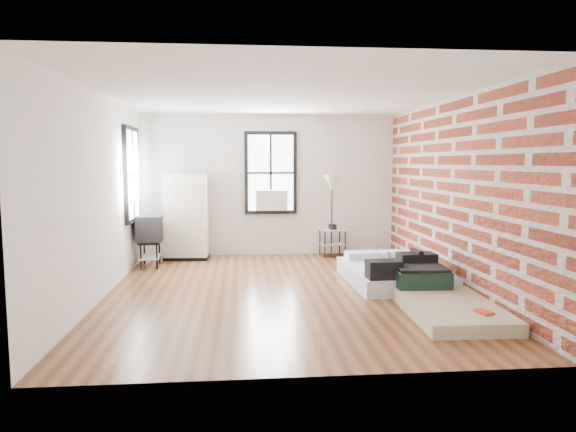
{
  "coord_description": "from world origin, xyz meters",
  "views": [
    {
      "loc": [
        -0.59,
        -7.26,
        1.86
      ],
      "look_at": [
        0.1,
        0.3,
        1.06
      ],
      "focal_mm": 32.0,
      "sensor_mm": 36.0,
      "label": 1
    }
  ],
  "objects": [
    {
      "name": "ground",
      "position": [
        0.0,
        0.0,
        0.0
      ],
      "size": [
        6.0,
        6.0,
        0.0
      ],
      "primitive_type": "plane",
      "color": "#552C16",
      "rests_on": "ground"
    },
    {
      "name": "room_shell",
      "position": [
        0.23,
        0.36,
        1.74
      ],
      "size": [
        5.02,
        6.02,
        2.8
      ],
      "color": "silver",
      "rests_on": "ground"
    },
    {
      "name": "mattress_main",
      "position": [
        1.75,
        0.35,
        0.16
      ],
      "size": [
        1.43,
        1.91,
        0.6
      ],
      "rotation": [
        0.0,
        0.0,
        0.03
      ],
      "color": "white",
      "rests_on": "ground"
    },
    {
      "name": "mattress_bare",
      "position": [
        1.93,
        -1.07,
        0.13
      ],
      "size": [
        1.11,
        2.02,
        0.43
      ],
      "rotation": [
        0.0,
        0.0,
        -0.04
      ],
      "color": "#C2B58C",
      "rests_on": "ground"
    },
    {
      "name": "wardrobe",
      "position": [
        -1.64,
        2.65,
        0.82
      ],
      "size": [
        0.86,
        0.52,
        1.66
      ],
      "rotation": [
        0.0,
        0.0,
        -0.05
      ],
      "color": "black",
      "rests_on": "ground"
    },
    {
      "name": "side_table",
      "position": [
        1.21,
        2.72,
        0.42
      ],
      "size": [
        0.53,
        0.45,
        0.63
      ],
      "rotation": [
        0.0,
        0.0,
        0.16
      ],
      "color": "black",
      "rests_on": "ground"
    },
    {
      "name": "floor_lamp",
      "position": [
        1.18,
        2.65,
        1.38
      ],
      "size": [
        0.35,
        0.35,
        1.62
      ],
      "color": "black",
      "rests_on": "ground"
    },
    {
      "name": "tv_stand",
      "position": [
        -2.21,
        1.99,
        0.65
      ],
      "size": [
        0.49,
        0.67,
        0.92
      ],
      "rotation": [
        0.0,
        0.0,
        0.07
      ],
      "color": "black",
      "rests_on": "ground"
    }
  ]
}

